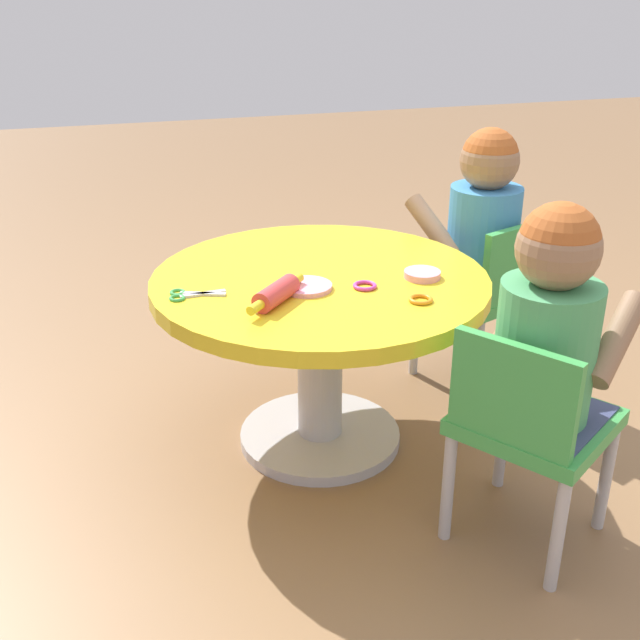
{
  "coord_description": "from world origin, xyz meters",
  "views": [
    {
      "loc": [
        -1.78,
        0.52,
        1.21
      ],
      "look_at": [
        0.0,
        0.0,
        0.37
      ],
      "focal_mm": 44.28,
      "sensor_mm": 36.0,
      "label": 1
    }
  ],
  "objects_px": {
    "child_chair_right": "(487,291)",
    "craft_scissors": "(189,295)",
    "seated_child_left": "(550,323)",
    "craft_table": "(320,320)",
    "child_chair_left": "(529,425)",
    "rolling_pin": "(276,293)",
    "seated_child_right": "(483,216)"
  },
  "relations": [
    {
      "from": "seated_child_right",
      "to": "seated_child_left",
      "type": "bearing_deg",
      "value": 163.12
    },
    {
      "from": "seated_child_left",
      "to": "child_chair_right",
      "type": "height_order",
      "value": "seated_child_left"
    },
    {
      "from": "rolling_pin",
      "to": "craft_scissors",
      "type": "xyz_separation_m",
      "value": [
        0.1,
        0.19,
        -0.02
      ]
    },
    {
      "from": "seated_child_left",
      "to": "craft_scissors",
      "type": "bearing_deg",
      "value": 55.77
    },
    {
      "from": "craft_table",
      "to": "seated_child_right",
      "type": "distance_m",
      "value": 0.63
    },
    {
      "from": "seated_child_left",
      "to": "craft_scissors",
      "type": "relative_size",
      "value": 3.67
    },
    {
      "from": "craft_table",
      "to": "child_chair_left",
      "type": "bearing_deg",
      "value": -149.08
    },
    {
      "from": "craft_table",
      "to": "rolling_pin",
      "type": "xyz_separation_m",
      "value": [
        -0.14,
        0.15,
        0.15
      ]
    },
    {
      "from": "seated_child_left",
      "to": "child_chair_right",
      "type": "bearing_deg",
      "value": -18.82
    },
    {
      "from": "child_chair_right",
      "to": "seated_child_right",
      "type": "height_order",
      "value": "seated_child_right"
    },
    {
      "from": "seated_child_left",
      "to": "rolling_pin",
      "type": "relative_size",
      "value": 2.8
    },
    {
      "from": "seated_child_right",
      "to": "rolling_pin",
      "type": "xyz_separation_m",
      "value": [
        -0.36,
        0.71,
        -0.02
      ]
    },
    {
      "from": "child_chair_left",
      "to": "rolling_pin",
      "type": "relative_size",
      "value": 2.94
    },
    {
      "from": "seated_child_left",
      "to": "craft_scissors",
      "type": "distance_m",
      "value": 0.83
    },
    {
      "from": "craft_scissors",
      "to": "child_chair_left",
      "type": "bearing_deg",
      "value": -126.85
    },
    {
      "from": "seated_child_left",
      "to": "seated_child_right",
      "type": "relative_size",
      "value": 1.0
    },
    {
      "from": "craft_scissors",
      "to": "seated_child_left",
      "type": "bearing_deg",
      "value": -124.23
    },
    {
      "from": "seated_child_right",
      "to": "craft_table",
      "type": "bearing_deg",
      "value": 111.57
    },
    {
      "from": "craft_table",
      "to": "rolling_pin",
      "type": "relative_size",
      "value": 4.7
    },
    {
      "from": "rolling_pin",
      "to": "child_chair_right",
      "type": "bearing_deg",
      "value": -65.84
    },
    {
      "from": "child_chair_right",
      "to": "seated_child_left",
      "type": "bearing_deg",
      "value": 161.18
    },
    {
      "from": "craft_table",
      "to": "seated_child_left",
      "type": "relative_size",
      "value": 1.68
    },
    {
      "from": "craft_table",
      "to": "child_chair_left",
      "type": "relative_size",
      "value": 1.6
    },
    {
      "from": "child_chair_right",
      "to": "craft_scissors",
      "type": "distance_m",
      "value": 0.96
    },
    {
      "from": "seated_child_left",
      "to": "rolling_pin",
      "type": "xyz_separation_m",
      "value": [
        0.36,
        0.49,
        -0.02
      ]
    },
    {
      "from": "child_chair_left",
      "to": "craft_scissors",
      "type": "bearing_deg",
      "value": 53.15
    },
    {
      "from": "child_chair_left",
      "to": "seated_child_right",
      "type": "distance_m",
      "value": 0.82
    },
    {
      "from": "child_chair_left",
      "to": "rolling_pin",
      "type": "bearing_deg",
      "value": 50.15
    },
    {
      "from": "child_chair_left",
      "to": "rolling_pin",
      "type": "height_order",
      "value": "rolling_pin"
    },
    {
      "from": "seated_child_left",
      "to": "rolling_pin",
      "type": "bearing_deg",
      "value": 53.76
    },
    {
      "from": "craft_table",
      "to": "seated_child_right",
      "type": "xyz_separation_m",
      "value": [
        0.22,
        -0.57,
        0.17
      ]
    },
    {
      "from": "craft_table",
      "to": "seated_child_right",
      "type": "height_order",
      "value": "seated_child_right"
    }
  ]
}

